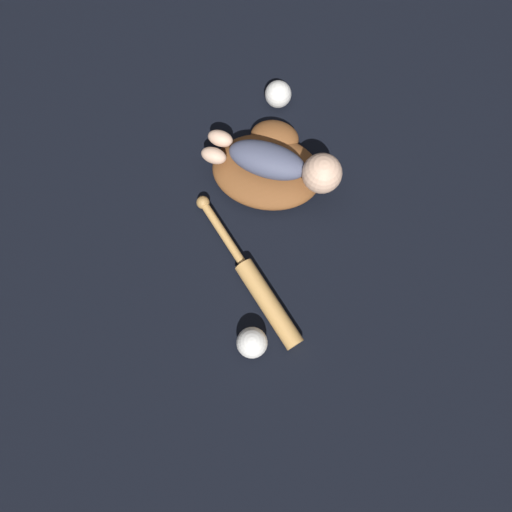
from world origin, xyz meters
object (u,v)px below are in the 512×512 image
object	(u,v)px
baseball_spare	(278,94)
baseball	(252,343)
baseball_bat	(258,288)
baseball_glove	(269,166)
baby_figure	(284,164)

from	to	relation	value
baseball_spare	baseball	bearing A→B (deg)	-103.27
baseball_bat	baseball	bearing A→B (deg)	-103.82
baseball_glove	baseball	bearing A→B (deg)	-102.69
baseball_glove	baby_figure	world-z (taller)	baby_figure
baseball	baseball_spare	bearing A→B (deg)	76.73
baseball_glove	baby_figure	xyz separation A→B (m)	(0.03, -0.04, 0.08)
baby_figure	baseball_bat	distance (m)	0.33
baseball_glove	baseball_spare	xyz separation A→B (m)	(0.06, 0.22, 0.00)
baseball_spare	baseball_bat	bearing A→B (deg)	-103.14
baseball_bat	baseball_spare	bearing A→B (deg)	76.86
baseball_glove	baseball_spare	bearing A→B (deg)	75.47
baseball_spare	baseball_glove	bearing A→B (deg)	-104.53
baseball	baseball_spare	world-z (taller)	baseball
baby_figure	baseball_spare	size ratio (longest dim) A/B	4.73
baseball_glove	baseball_bat	world-z (taller)	baseball_glove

